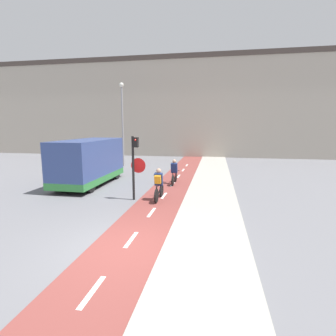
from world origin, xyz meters
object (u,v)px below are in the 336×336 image
object	(u,v)px
cyclist_far	(174,173)
van	(89,163)
traffic_light_pole	(135,161)
cyclist_near	(159,185)
street_lamp_far	(122,116)

from	to	relation	value
cyclist_far	van	world-z (taller)	van
traffic_light_pole	cyclist_near	distance (m)	1.52
traffic_light_pole	van	bearing A→B (deg)	143.68
cyclist_far	cyclist_near	bearing A→B (deg)	-92.83
street_lamp_far	cyclist_near	bearing A→B (deg)	-61.69
van	cyclist_far	bearing A→B (deg)	11.57
traffic_light_pole	cyclist_near	bearing A→B (deg)	8.31
street_lamp_far	cyclist_near	world-z (taller)	street_lamp_far
cyclist_far	van	xyz separation A→B (m)	(-4.77, -0.98, 0.61)
traffic_light_pole	street_lamp_far	world-z (taller)	street_lamp_far
cyclist_near	cyclist_far	distance (m)	3.44
traffic_light_pole	street_lamp_far	bearing A→B (deg)	112.84
traffic_light_pole	van	size ratio (longest dim) A/B	0.53
street_lamp_far	van	size ratio (longest dim) A/B	1.25
street_lamp_far	van	bearing A→B (deg)	-86.05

